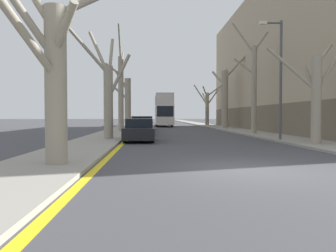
% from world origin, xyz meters
% --- Properties ---
extents(ground_plane, '(300.00, 300.00, 0.00)m').
position_xyz_m(ground_plane, '(0.00, 0.00, 0.00)').
color(ground_plane, '#424247').
extents(sidewalk_left, '(2.95, 120.00, 0.12)m').
position_xyz_m(sidewalk_left, '(-6.01, 50.00, 0.06)').
color(sidewalk_left, gray).
rests_on(sidewalk_left, ground).
extents(sidewalk_right, '(2.95, 120.00, 0.12)m').
position_xyz_m(sidewalk_right, '(6.01, 50.00, 0.06)').
color(sidewalk_right, gray).
rests_on(sidewalk_right, ground).
extents(building_facade_right, '(10.08, 37.14, 14.25)m').
position_xyz_m(building_facade_right, '(12.48, 23.73, 7.11)').
color(building_facade_right, tan).
rests_on(building_facade_right, ground).
extents(kerb_line_stripe, '(0.24, 120.00, 0.01)m').
position_xyz_m(kerb_line_stripe, '(-4.36, 50.00, 0.00)').
color(kerb_line_stripe, yellow).
rests_on(kerb_line_stripe, ground).
extents(street_tree_left_0, '(4.24, 3.46, 6.98)m').
position_xyz_m(street_tree_left_0, '(-5.66, 0.64, 3.01)').
color(street_tree_left_0, gray).
rests_on(street_tree_left_0, ground).
extents(street_tree_left_1, '(3.81, 2.88, 7.20)m').
position_xyz_m(street_tree_left_1, '(-5.54, 11.63, 3.08)').
color(street_tree_left_1, gray).
rests_on(street_tree_left_1, ground).
extents(street_tree_left_2, '(2.14, 2.92, 9.72)m').
position_xyz_m(street_tree_left_2, '(-5.64, 21.63, 3.96)').
color(street_tree_left_2, gray).
rests_on(street_tree_left_2, ground).
extents(street_tree_left_3, '(2.25, 1.77, 7.31)m').
position_xyz_m(street_tree_left_3, '(-5.79, 31.74, 3.36)').
color(street_tree_left_3, gray).
rests_on(street_tree_left_3, ground).
extents(street_tree_right_0, '(3.70, 1.37, 5.40)m').
position_xyz_m(street_tree_right_0, '(5.58, 7.16, 2.63)').
color(street_tree_right_0, gray).
rests_on(street_tree_right_0, ground).
extents(street_tree_right_1, '(2.64, 1.78, 9.25)m').
position_xyz_m(street_tree_right_1, '(5.64, 17.51, 4.01)').
color(street_tree_right_1, gray).
rests_on(street_tree_right_1, ground).
extents(street_tree_right_2, '(3.27, 4.22, 8.29)m').
position_xyz_m(street_tree_right_2, '(5.75, 28.42, 3.82)').
color(street_tree_right_2, gray).
rests_on(street_tree_right_2, ground).
extents(street_tree_right_3, '(4.24, 3.58, 6.33)m').
position_xyz_m(street_tree_right_3, '(5.66, 39.96, 3.08)').
color(street_tree_right_3, gray).
rests_on(street_tree_right_3, ground).
extents(double_decker_bus, '(2.46, 11.20, 4.59)m').
position_xyz_m(double_decker_bus, '(-0.97, 39.31, 2.59)').
color(double_decker_bus, silver).
rests_on(double_decker_bus, ground).
extents(parked_car_0, '(1.80, 4.25, 1.37)m').
position_xyz_m(parked_car_0, '(-3.48, 10.79, 0.65)').
color(parked_car_0, black).
rests_on(parked_car_0, ground).
extents(parked_car_1, '(1.79, 3.93, 1.51)m').
position_xyz_m(parked_car_1, '(-3.48, 16.42, 0.70)').
color(parked_car_1, olive).
rests_on(parked_car_1, ground).
extents(parked_car_2, '(1.81, 4.41, 1.40)m').
position_xyz_m(parked_car_2, '(-3.48, 22.09, 0.66)').
color(parked_car_2, navy).
rests_on(parked_car_2, ground).
extents(parked_car_3, '(1.77, 3.93, 1.41)m').
position_xyz_m(parked_car_3, '(-3.48, 27.30, 0.66)').
color(parked_car_3, maroon).
rests_on(parked_car_3, ground).
extents(lamp_post, '(1.40, 0.20, 7.21)m').
position_xyz_m(lamp_post, '(4.87, 10.16, 4.06)').
color(lamp_post, '#4C4F54').
rests_on(lamp_post, ground).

